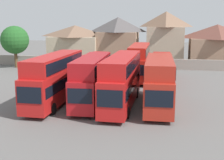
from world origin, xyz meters
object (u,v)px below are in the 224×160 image
bus_3 (122,78)px  house_terrace_left (75,43)px  bus_6 (119,65)px  house_terrace_far_right (216,44)px  bus_7 (139,60)px  bus_8 (160,66)px  tree_left_of_lot (15,40)px  bus_2 (92,78)px  bus_1 (55,76)px  bus_4 (159,80)px  bus_5 (91,65)px  house_terrace_right (166,37)px  house_terrace_centre (118,39)px

bus_3 → house_terrace_left: 34.55m
bus_6 → house_terrace_far_right: house_terrace_far_right is taller
house_terrace_left → house_terrace_far_right: house_terrace_far_right is taller
bus_7 → bus_8: (3.04, -0.66, -0.76)m
tree_left_of_lot → bus_2: bearing=-47.1°
bus_6 → house_terrace_left: (-12.03, 17.22, 1.80)m
bus_6 → house_terrace_far_right: 23.47m
bus_1 → bus_2: bus_1 is taller
bus_4 → house_terrace_left: house_terrace_left is taller
bus_2 → tree_left_of_lot: bearing=-139.8°
bus_6 → house_terrace_left: house_terrace_left is taller
bus_2 → house_terrace_left: house_terrace_left is taller
bus_5 → bus_3: bearing=30.2°
house_terrace_right → bus_1: bearing=-108.5°
house_terrace_left → house_terrace_right: house_terrace_right is taller
bus_2 → bus_5: bearing=-168.2°
bus_4 → house_terrace_right: house_terrace_right is taller
bus_2 → bus_3: bearing=84.8°
bus_1 → house_terrace_far_right: size_ratio=1.12×
bus_1 → house_terrace_centre: size_ratio=1.29×
bus_7 → house_terrace_centre: house_terrace_centre is taller
bus_1 → house_terrace_far_right: 37.43m
house_terrace_left → house_terrace_right: 18.44m
bus_6 → house_terrace_centre: size_ratio=1.22×
bus_5 → house_terrace_right: size_ratio=1.07×
bus_8 → tree_left_of_lot: size_ratio=1.45×
bus_5 → bus_6: size_ratio=0.99×
bus_4 → bus_8: (-0.26, 13.45, -0.71)m
bus_3 → bus_8: bus_3 is taller
bus_5 → bus_7: size_ratio=0.98×
bus_4 → tree_left_of_lot: bearing=-130.2°
bus_2 → bus_7: (3.45, 14.22, 0.04)m
house_terrace_centre → house_terrace_right: 9.52m
bus_1 → house_terrace_left: size_ratio=1.10×
bus_1 → bus_4: (10.57, 0.40, -0.09)m
bus_5 → house_terrace_left: 19.47m
bus_7 → bus_4: bearing=12.4°
bus_4 → bus_3: bearing=-88.0°
bus_6 → bus_8: bearing=89.4°
bus_8 → bus_2: bearing=-24.5°
bus_3 → bus_1: bearing=-88.1°
bus_6 → bus_3: bearing=13.5°
house_terrace_centre → house_terrace_far_right: bearing=-1.6°
bus_4 → bus_6: bearing=-157.9°
bus_3 → bus_6: bus_3 is taller
bus_3 → bus_8: size_ratio=1.09×
bus_1 → bus_6: (4.42, 14.28, -0.88)m
bus_5 → bus_7: bearing=100.1°
bus_5 → bus_7: (6.96, 0.70, 0.83)m
house_terrace_centre → tree_left_of_lot: size_ratio=1.20×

